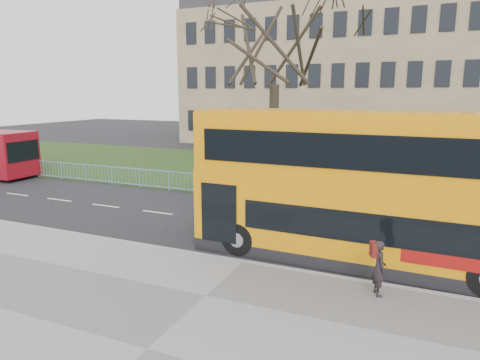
{
  "coord_description": "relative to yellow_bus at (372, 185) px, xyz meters",
  "views": [
    {
      "loc": [
        4.98,
        -13.38,
        5.36
      ],
      "look_at": [
        -1.23,
        1.0,
        2.19
      ],
      "focal_mm": 32.0,
      "sensor_mm": 36.0,
      "label": 1
    }
  ],
  "objects": [
    {
      "name": "pedestrian",
      "position": [
        0.57,
        -2.54,
        -1.69
      ],
      "size": [
        0.55,
        0.64,
        1.49
      ],
      "primitive_type": "imported",
      "rotation": [
        0.0,
        0.0,
        1.99
      ],
      "color": "black",
      "rests_on": "pavement"
    },
    {
      "name": "civic_building",
      "position": [
        -8.59,
        34.72,
        4.44
      ],
      "size": [
        30.0,
        15.0,
        14.0
      ],
      "primitive_type": "cube",
      "color": "#78684C",
      "rests_on": "ground"
    },
    {
      "name": "ground",
      "position": [
        -3.59,
        -0.28,
        -2.56
      ],
      "size": [
        120.0,
        120.0,
        0.0
      ],
      "primitive_type": "plane",
      "color": "black",
      "rests_on": "ground"
    },
    {
      "name": "grass_verge",
      "position": [
        -3.59,
        14.02,
        -2.52
      ],
      "size": [
        80.0,
        15.4,
        0.08
      ],
      "primitive_type": "cube",
      "color": "#1E3312",
      "rests_on": "ground"
    },
    {
      "name": "yellow_bus",
      "position": [
        0.0,
        0.0,
        0.0
      ],
      "size": [
        11.44,
        3.0,
        4.77
      ],
      "rotation": [
        0.0,
        0.0,
        -0.02
      ],
      "color": "orange",
      "rests_on": "ground"
    },
    {
      "name": "pavement",
      "position": [
        -3.59,
        -7.03,
        -2.5
      ],
      "size": [
        80.0,
        10.5,
        0.12
      ],
      "primitive_type": "cube",
      "color": "slate",
      "rests_on": "ground"
    },
    {
      "name": "bare_tree",
      "position": [
        -6.59,
        9.72,
        4.41
      ],
      "size": [
        9.63,
        9.63,
        13.76
      ],
      "primitive_type": null,
      "color": "black",
      "rests_on": "grass_verge"
    },
    {
      "name": "kerb",
      "position": [
        -3.59,
        -1.83,
        -2.49
      ],
      "size": [
        80.0,
        0.2,
        0.14
      ],
      "primitive_type": "cube",
      "color": "gray",
      "rests_on": "ground"
    },
    {
      "name": "guard_railing",
      "position": [
        -3.59,
        6.32,
        -2.01
      ],
      "size": [
        40.0,
        0.12,
        1.1
      ],
      "primitive_type": null,
      "color": "#7CA6DE",
      "rests_on": "ground"
    }
  ]
}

